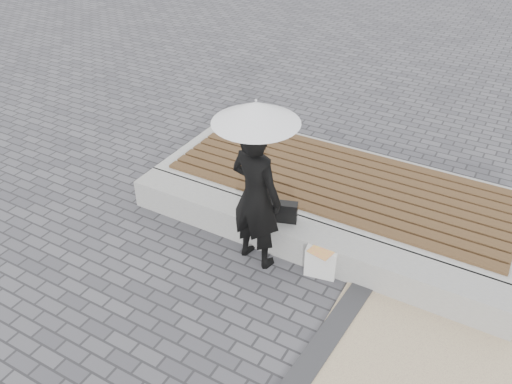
# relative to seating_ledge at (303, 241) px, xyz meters

# --- Properties ---
(ground) EXTENTS (80.00, 80.00, 0.00)m
(ground) POSITION_rel_seating_ledge_xyz_m (0.00, -1.60, -0.20)
(ground) COLOR #4C4C51
(ground) RESTS_ON ground
(seating_ledge) EXTENTS (5.00, 0.45, 0.40)m
(seating_ledge) POSITION_rel_seating_ledge_xyz_m (0.00, 0.00, 0.00)
(seating_ledge) COLOR #A4A39E
(seating_ledge) RESTS_ON ground
(timber_platform) EXTENTS (5.00, 2.00, 0.40)m
(timber_platform) POSITION_rel_seating_ledge_xyz_m (0.00, 1.20, 0.00)
(timber_platform) COLOR #B0AFAA
(timber_platform) RESTS_ON ground
(timber_decking) EXTENTS (4.60, 1.80, 0.04)m
(timber_decking) POSITION_rel_seating_ledge_xyz_m (0.00, 1.20, 0.22)
(timber_decking) COLOR brown
(timber_decking) RESTS_ON timber_platform
(woman) EXTENTS (0.75, 0.56, 1.87)m
(woman) POSITION_rel_seating_ledge_xyz_m (-0.46, -0.37, 0.74)
(woman) COLOR black
(woman) RESTS_ON ground
(parasol) EXTENTS (0.96, 0.96, 1.22)m
(parasol) POSITION_rel_seating_ledge_xyz_m (-0.46, -0.37, 1.80)
(parasol) COLOR #B9B9BE
(parasol) RESTS_ON ground
(handbag) EXTENTS (0.40, 0.25, 0.26)m
(handbag) POSITION_rel_seating_ledge_xyz_m (-0.31, 0.01, 0.33)
(handbag) COLOR black
(handbag) RESTS_ON seating_ledge
(canvas_tote) EXTENTS (0.39, 0.22, 0.39)m
(canvas_tote) POSITION_rel_seating_ledge_xyz_m (0.36, -0.25, -0.01)
(canvas_tote) COLOR silver
(canvas_tote) RESTS_ON ground
(magazine) EXTENTS (0.30, 0.24, 0.01)m
(magazine) POSITION_rel_seating_ledge_xyz_m (0.36, -0.30, 0.19)
(magazine) COLOR #D03B54
(magazine) RESTS_ON canvas_tote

